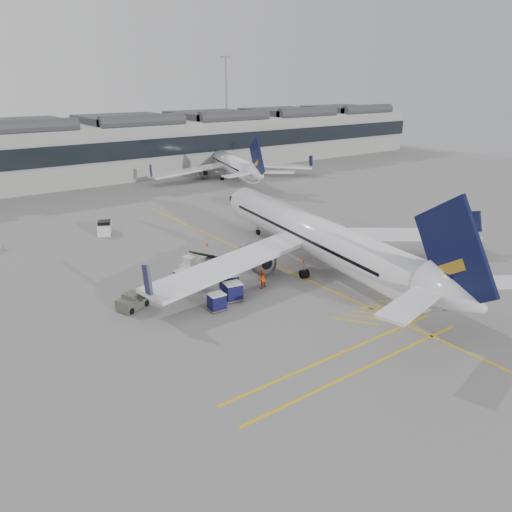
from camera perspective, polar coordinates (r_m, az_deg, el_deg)
ground at (r=44.68m, az=-1.54°, el=-6.61°), size 220.00×220.00×0.00m
terminal at (r=108.19m, az=-24.39°, el=10.68°), size 200.00×20.45×12.40m
apron_markings at (r=57.55m, az=0.91°, el=-0.44°), size 0.25×60.00×0.01m
airliner_main at (r=54.60m, az=6.97°, el=2.16°), size 40.46×44.52×11.90m
airliner_far at (r=106.09m, az=-2.94°, el=10.51°), size 33.93×37.58×10.24m
belt_loader at (r=55.28m, az=-6.74°, el=-0.79°), size 5.11×2.40×2.03m
baggage_cart_a at (r=48.82m, az=-3.08°, el=-3.02°), size 1.97×1.72×1.82m
baggage_cart_b at (r=45.09m, az=-4.51°, el=-5.20°), size 1.60×1.34×1.60m
baggage_cart_c at (r=46.88m, az=-2.66°, el=-4.03°), size 1.93×1.69×1.78m
baggage_cart_d at (r=50.63m, az=-8.36°, el=-2.44°), size 1.96×1.79×1.70m
ramp_agent_a at (r=55.41m, az=-1.31°, el=-0.16°), size 0.85×0.84×1.99m
ramp_agent_b at (r=49.60m, az=0.65°, el=-2.63°), size 1.01×0.83×1.92m
pushback_tug at (r=46.72m, az=-13.95°, el=-5.09°), size 3.13×2.57×1.51m
safety_cone_nose at (r=62.79m, az=-5.64°, el=1.42°), size 0.34×0.34×0.47m
safety_cone_engine at (r=56.74m, az=5.46°, el=-0.57°), size 0.36×0.36×0.50m
service_van_mid at (r=70.30m, az=-16.90°, el=3.10°), size 2.96×3.80×1.75m
service_van_right at (r=81.90m, az=-1.09°, el=6.32°), size 4.44×3.96×2.06m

